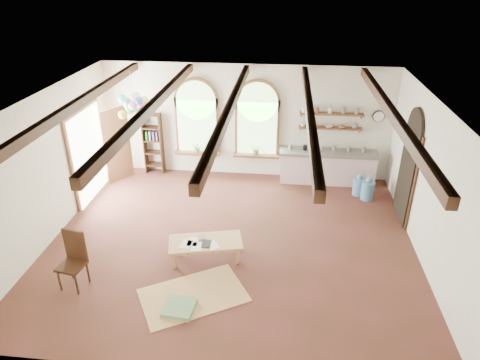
# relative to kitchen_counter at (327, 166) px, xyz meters

# --- Properties ---
(floor) EXTENTS (8.00, 8.00, 0.00)m
(floor) POSITION_rel_kitchen_counter_xyz_m (-2.30, -3.20, -0.48)
(floor) COLOR brown
(floor) RESTS_ON ground
(ceiling_beams) EXTENTS (6.20, 6.80, 0.18)m
(ceiling_beams) POSITION_rel_kitchen_counter_xyz_m (-2.30, -3.20, 2.62)
(ceiling_beams) COLOR #3E1D13
(ceiling_beams) RESTS_ON ceiling
(window_left) EXTENTS (1.30, 0.28, 2.20)m
(window_left) POSITION_rel_kitchen_counter_xyz_m (-3.70, 0.23, 1.16)
(window_left) COLOR brown
(window_left) RESTS_ON floor
(window_right) EXTENTS (1.30, 0.28, 2.20)m
(window_right) POSITION_rel_kitchen_counter_xyz_m (-2.00, 0.23, 1.16)
(window_right) COLOR brown
(window_right) RESTS_ON floor
(left_doorway) EXTENTS (0.10, 1.90, 2.50)m
(left_doorway) POSITION_rel_kitchen_counter_xyz_m (-6.25, -1.40, 0.67)
(left_doorway) COLOR brown
(left_doorway) RESTS_ON floor
(right_doorway) EXTENTS (0.10, 1.30, 2.40)m
(right_doorway) POSITION_rel_kitchen_counter_xyz_m (1.65, -1.70, 0.62)
(right_doorway) COLOR black
(right_doorway) RESTS_ON floor
(kitchen_counter) EXTENTS (2.68, 0.62, 0.94)m
(kitchen_counter) POSITION_rel_kitchen_counter_xyz_m (0.00, 0.00, 0.00)
(kitchen_counter) COLOR beige
(kitchen_counter) RESTS_ON floor
(wall_shelf_lower) EXTENTS (1.70, 0.24, 0.04)m
(wall_shelf_lower) POSITION_rel_kitchen_counter_xyz_m (0.00, 0.18, 1.07)
(wall_shelf_lower) COLOR brown
(wall_shelf_lower) RESTS_ON wall_back
(wall_shelf_upper) EXTENTS (1.70, 0.24, 0.04)m
(wall_shelf_upper) POSITION_rel_kitchen_counter_xyz_m (0.00, 0.18, 1.47)
(wall_shelf_upper) COLOR brown
(wall_shelf_upper) RESTS_ON wall_back
(wall_clock) EXTENTS (0.32, 0.04, 0.32)m
(wall_clock) POSITION_rel_kitchen_counter_xyz_m (1.25, 0.25, 1.42)
(wall_clock) COLOR black
(wall_clock) RESTS_ON wall_back
(bookshelf) EXTENTS (0.53, 0.32, 1.80)m
(bookshelf) POSITION_rel_kitchen_counter_xyz_m (-5.00, 0.12, 0.42)
(bookshelf) COLOR #3E1D13
(bookshelf) RESTS_ON floor
(coffee_table) EXTENTS (1.62, 1.01, 0.43)m
(coffee_table) POSITION_rel_kitchen_counter_xyz_m (-2.76, -3.87, -0.10)
(coffee_table) COLOR tan
(coffee_table) RESTS_ON floor
(side_chair) EXTENTS (0.52, 0.52, 1.15)m
(side_chair) POSITION_rel_kitchen_counter_xyz_m (-5.10, -4.97, -0.14)
(side_chair) COLOR #3E1D13
(side_chair) RESTS_ON floor
(floor_mat) EXTENTS (2.22, 1.96, 0.02)m
(floor_mat) POSITION_rel_kitchen_counter_xyz_m (-2.79, -5.02, -0.47)
(floor_mat) COLOR tan
(floor_mat) RESTS_ON floor
(floor_cushion) EXTENTS (0.58, 0.58, 0.09)m
(floor_cushion) POSITION_rel_kitchen_counter_xyz_m (-2.97, -5.42, -0.43)
(floor_cushion) COLOR #6C9164
(floor_cushion) RESTS_ON floor
(water_jug_a) EXTENTS (0.31, 0.31, 0.59)m
(water_jug_a) POSITION_rel_kitchen_counter_xyz_m (0.80, -0.68, -0.22)
(water_jug_a) COLOR #5084AC
(water_jug_a) RESTS_ON floor
(water_jug_b) EXTENTS (0.33, 0.33, 0.64)m
(water_jug_b) POSITION_rel_kitchen_counter_xyz_m (1.00, -0.90, -0.20)
(water_jug_b) COLOR #5084AC
(water_jug_b) RESTS_ON floor
(balloon_cluster) EXTENTS (0.70, 0.70, 1.14)m
(balloon_cluster) POSITION_rel_kitchen_counter_xyz_m (-5.07, -0.90, 1.87)
(balloon_cluster) COLOR silver
(balloon_cluster) RESTS_ON floor
(table_book) EXTENTS (0.21, 0.26, 0.02)m
(table_book) POSITION_rel_kitchen_counter_xyz_m (-2.93, -3.76, -0.04)
(table_book) COLOR olive
(table_book) RESTS_ON coffee_table
(tablet) EXTENTS (0.20, 0.28, 0.01)m
(tablet) POSITION_rel_kitchen_counter_xyz_m (-2.72, -3.97, -0.04)
(tablet) COLOR black
(tablet) RESTS_ON coffee_table
(potted_plant_left) EXTENTS (0.27, 0.23, 0.30)m
(potted_plant_left) POSITION_rel_kitchen_counter_xyz_m (-3.70, 0.12, 0.37)
(potted_plant_left) COLOR #598C4C
(potted_plant_left) RESTS_ON window_left
(potted_plant_right) EXTENTS (0.27, 0.23, 0.30)m
(potted_plant_right) POSITION_rel_kitchen_counter_xyz_m (-2.00, 0.12, 0.37)
(potted_plant_right) COLOR #598C4C
(potted_plant_right) RESTS_ON window_right
(shelf_cup_a) EXTENTS (0.12, 0.10, 0.10)m
(shelf_cup_a) POSITION_rel_kitchen_counter_xyz_m (-0.75, 0.18, 1.14)
(shelf_cup_a) COLOR white
(shelf_cup_a) RESTS_ON wall_shelf_lower
(shelf_cup_b) EXTENTS (0.10, 0.10, 0.09)m
(shelf_cup_b) POSITION_rel_kitchen_counter_xyz_m (-0.40, 0.18, 1.14)
(shelf_cup_b) COLOR beige
(shelf_cup_b) RESTS_ON wall_shelf_lower
(shelf_bowl_a) EXTENTS (0.22, 0.22, 0.05)m
(shelf_bowl_a) POSITION_rel_kitchen_counter_xyz_m (-0.05, 0.18, 1.12)
(shelf_bowl_a) COLOR beige
(shelf_bowl_a) RESTS_ON wall_shelf_lower
(shelf_bowl_b) EXTENTS (0.20, 0.20, 0.06)m
(shelf_bowl_b) POSITION_rel_kitchen_counter_xyz_m (0.30, 0.18, 1.12)
(shelf_bowl_b) COLOR #8C664C
(shelf_bowl_b) RESTS_ON wall_shelf_lower
(shelf_vase) EXTENTS (0.18, 0.18, 0.19)m
(shelf_vase) POSITION_rel_kitchen_counter_xyz_m (0.65, 0.18, 1.19)
(shelf_vase) COLOR slate
(shelf_vase) RESTS_ON wall_shelf_lower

